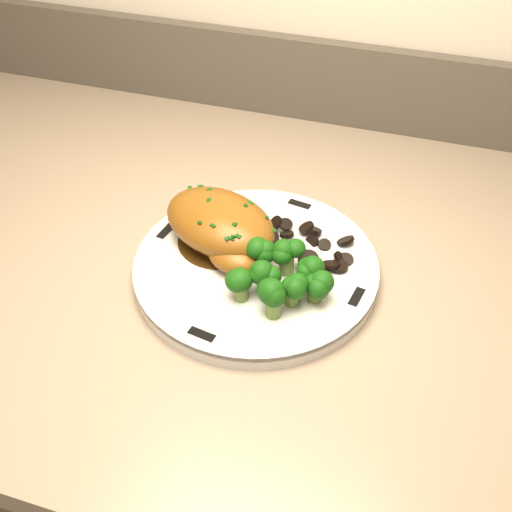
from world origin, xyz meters
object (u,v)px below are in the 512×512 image
(broccoli_florets, at_px, (280,278))
(chicken_breast, at_px, (222,226))
(plate, at_px, (256,269))
(counter, at_px, (134,423))

(broccoli_florets, bearing_deg, chicken_breast, 146.71)
(plate, bearing_deg, chicken_breast, 158.09)
(chicken_breast, height_order, broccoli_florets, chicken_breast)
(chicken_breast, distance_m, broccoli_florets, 0.10)
(counter, xyz_separation_m, broccoli_florets, (0.26, -0.07, 0.48))
(plate, height_order, chicken_breast, chicken_breast)
(broccoli_florets, bearing_deg, plate, 135.97)
(counter, height_order, plate, counter)
(counter, xyz_separation_m, plate, (0.23, -0.03, 0.45))
(counter, distance_m, plate, 0.50)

